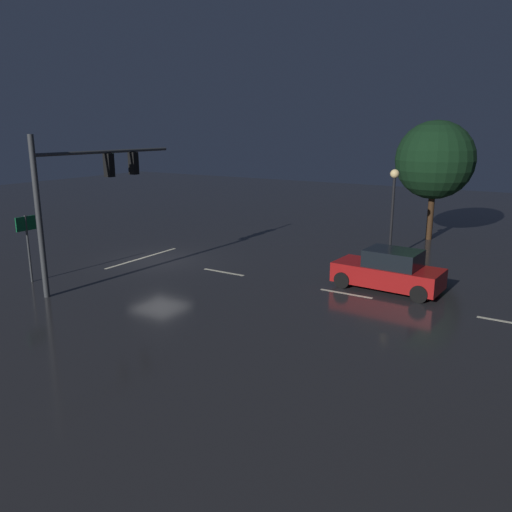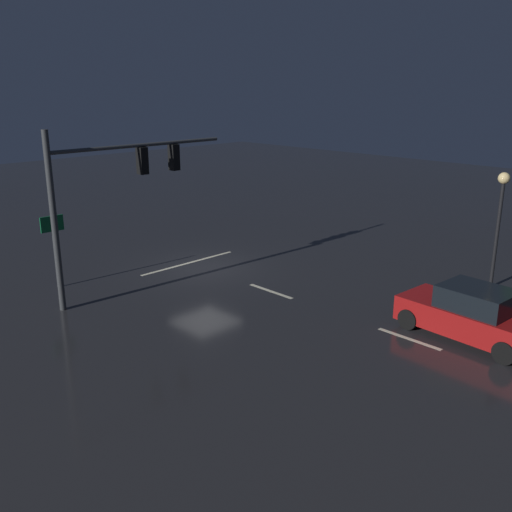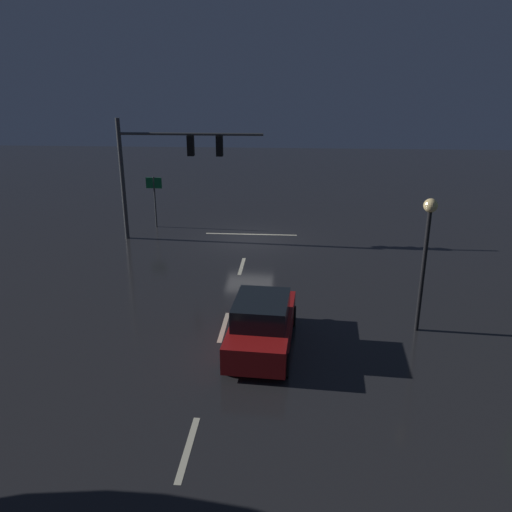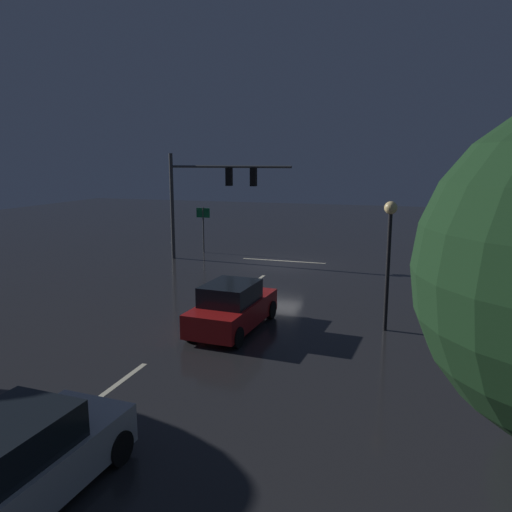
# 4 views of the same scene
# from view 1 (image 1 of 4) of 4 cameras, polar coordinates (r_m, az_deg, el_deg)

# --- Properties ---
(ground_plane) EXTENTS (80.00, 80.00, 0.00)m
(ground_plane) POSITION_cam_1_polar(r_m,az_deg,el_deg) (25.98, -10.86, -0.52)
(ground_plane) COLOR #232326
(traffic_signal_assembly) EXTENTS (7.38, 0.47, 6.24)m
(traffic_signal_assembly) POSITION_cam_1_polar(r_m,az_deg,el_deg) (22.32, -18.40, 7.81)
(traffic_signal_assembly) COLOR #383A3D
(traffic_signal_assembly) RESTS_ON ground_plane
(lane_dash_far) EXTENTS (0.16, 2.20, 0.01)m
(lane_dash_far) POSITION_cam_1_polar(r_m,az_deg,el_deg) (23.53, -3.63, -1.81)
(lane_dash_far) COLOR beige
(lane_dash_far) RESTS_ON ground_plane
(lane_dash_mid) EXTENTS (0.16, 2.20, 0.01)m
(lane_dash_mid) POSITION_cam_1_polar(r_m,az_deg,el_deg) (20.78, 10.05, -4.16)
(lane_dash_mid) COLOR beige
(lane_dash_mid) RESTS_ON ground_plane
(lane_dash_near) EXTENTS (0.16, 2.20, 0.01)m
(lane_dash_near) POSITION_cam_1_polar(r_m,az_deg,el_deg) (19.55, 26.68, -6.68)
(lane_dash_near) COLOR beige
(lane_dash_near) RESTS_ON ground_plane
(stop_bar) EXTENTS (5.00, 0.16, 0.01)m
(stop_bar) POSITION_cam_1_polar(r_m,az_deg,el_deg) (26.69, -12.56, -0.20)
(stop_bar) COLOR beige
(stop_bar) RESTS_ON ground_plane
(car_approaching) EXTENTS (2.13, 4.46, 1.70)m
(car_approaching) POSITION_cam_1_polar(r_m,az_deg,el_deg) (21.42, 14.63, -1.64)
(car_approaching) COLOR maroon
(car_approaching) RESTS_ON ground_plane
(street_lamp_left_kerb) EXTENTS (0.44, 0.44, 4.51)m
(street_lamp_left_kerb) POSITION_cam_1_polar(r_m,az_deg,el_deg) (26.20, 15.11, 6.51)
(street_lamp_left_kerb) COLOR black
(street_lamp_left_kerb) RESTS_ON ground_plane
(route_sign) EXTENTS (0.90, 0.09, 2.90)m
(route_sign) POSITION_cam_1_polar(r_m,az_deg,el_deg) (23.61, -24.25, 2.23)
(route_sign) COLOR #383A3D
(route_sign) RESTS_ON ground_plane
(tree_left_far) EXTENTS (4.50, 4.50, 6.93)m
(tree_left_far) POSITION_cam_1_polar(r_m,az_deg,el_deg) (31.57, 19.40, 10.08)
(tree_left_far) COLOR #382314
(tree_left_far) RESTS_ON ground_plane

